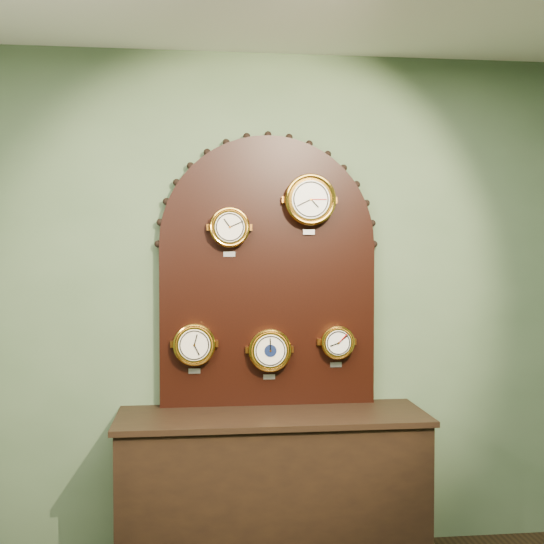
{
  "coord_description": "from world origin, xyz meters",
  "views": [
    {
      "loc": [
        -0.4,
        -1.29,
        1.7
      ],
      "look_at": [
        0.0,
        2.25,
        1.58
      ],
      "focal_mm": 44.52,
      "sensor_mm": 36.0,
      "label": 1
    }
  ],
  "objects": [
    {
      "name": "wall_back",
      "position": [
        0.0,
        2.5,
        1.4
      ],
      "size": [
        4.0,
        0.0,
        4.0
      ],
      "primitive_type": "plane",
      "rotation": [
        1.57,
        0.0,
        0.0
      ],
      "color": "#4E6545",
      "rests_on": "ground"
    },
    {
      "name": "display_board",
      "position": [
        0.0,
        2.45,
        1.63
      ],
      "size": [
        1.26,
        0.06,
        1.53
      ],
      "color": "black",
      "rests_on": "shop_counter"
    },
    {
      "name": "tide_clock",
      "position": [
        0.38,
        2.38,
        1.18
      ],
      "size": [
        0.19,
        0.08,
        0.24
      ],
      "color": "gold",
      "rests_on": "display_board"
    },
    {
      "name": "shop_counter",
      "position": [
        0.0,
        2.23,
        0.4
      ],
      "size": [
        1.6,
        0.5,
        0.8
      ],
      "primitive_type": "cube",
      "color": "black",
      "rests_on": "ground_plane"
    },
    {
      "name": "hygrometer",
      "position": [
        -0.41,
        2.38,
        1.18
      ],
      "size": [
        0.23,
        0.08,
        0.28
      ],
      "color": "gold",
      "rests_on": "display_board"
    },
    {
      "name": "arabic_clock",
      "position": [
        0.23,
        2.38,
        1.97
      ],
      "size": [
        0.28,
        0.08,
        0.33
      ],
      "color": "gold",
      "rests_on": "display_board"
    },
    {
      "name": "roman_clock",
      "position": [
        -0.22,
        2.38,
        1.82
      ],
      "size": [
        0.22,
        0.08,
        0.27
      ],
      "color": "gold",
      "rests_on": "display_board"
    },
    {
      "name": "barometer",
      "position": [
        0.0,
        2.38,
        1.15
      ],
      "size": [
        0.24,
        0.08,
        0.29
      ],
      "color": "gold",
      "rests_on": "display_board"
    }
  ]
}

